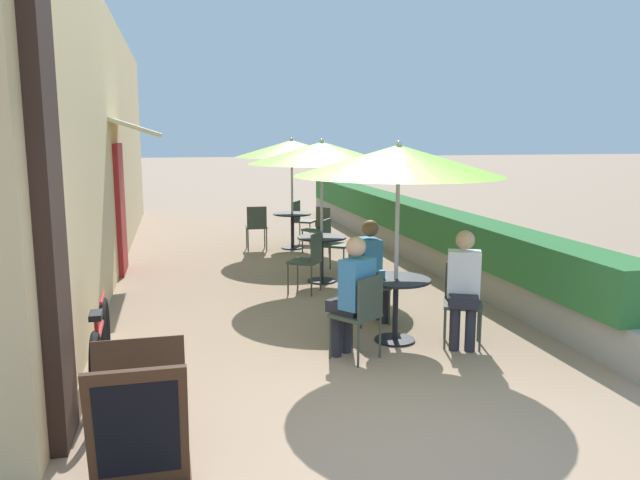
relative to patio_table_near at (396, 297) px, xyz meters
The scene contains 23 objects.
ground_plane 2.37m from the patio_table_near, 109.79° to the right, with size 120.00×120.00×0.00m, color #9E7F66.
cafe_facade_wall 6.15m from the patio_table_near, 124.07° to the left, with size 0.98×14.47×4.20m.
planter_hedge 5.33m from the patio_table_near, 68.37° to the left, with size 0.60×13.47×1.01m.
patio_table_near is the anchor object (origin of this frame).
patio_umbrella_near 1.47m from the patio_table_near, 75.96° to the left, with size 2.22×2.22×2.18m.
cafe_chair_near_left 0.72m from the patio_table_near, 138.03° to the right, with size 0.56×0.56×0.87m.
seated_patron_near_left 0.74m from the patio_table_near, 146.97° to the right, with size 0.49×0.51×1.25m.
cafe_chair_near_right 0.72m from the patio_table_near, 18.03° to the right, with size 0.53×0.53×0.87m.
seated_patron_near_right 0.74m from the patio_table_near, 26.97° to the right, with size 0.46×0.50×1.25m.
cafe_chair_near_back 0.72m from the patio_table_near, 101.97° to the left, with size 0.44×0.44×0.87m.
seated_patron_near_back 0.74m from the patio_table_near, 93.03° to the left, with size 0.43×0.36×1.25m.
coffee_cup_near 0.29m from the patio_table_near, 161.73° to the left, with size 0.07×0.07×0.09m.
patio_table_mid 2.92m from the patio_table_near, 92.79° to the left, with size 0.75×0.75×0.70m.
patio_umbrella_mid 3.27m from the patio_table_near, 92.79° to the left, with size 2.22×2.22×2.18m.
cafe_chair_mid_left 2.33m from the patio_table_near, 101.73° to the left, with size 0.55×0.55×0.87m.
cafe_chair_mid_right 3.56m from the patio_table_near, 86.96° to the left, with size 0.55×0.55×0.87m.
patio_table_far 5.83m from the patio_table_near, 90.59° to the left, with size 0.75×0.75×0.70m.
patio_umbrella_far 6.01m from the patio_table_near, 90.59° to the left, with size 2.22×2.22×2.18m.
cafe_chair_far_left 5.25m from the patio_table_near, 86.25° to the left, with size 0.54×0.54×0.87m.
cafe_chair_far_right 6.48m from the patio_table_near, 87.76° to the left, with size 0.55×0.55×0.87m.
cafe_chair_far_back 5.83m from the patio_table_near, 97.65° to the left, with size 0.41×0.41×0.87m.
bicycle_leaning 3.06m from the patio_table_near, 167.65° to the right, with size 0.14×1.79×0.79m.
menu_board 3.44m from the patio_table_near, 138.30° to the right, with size 0.64×0.64×0.88m.
Camera 1 is at (-1.50, -4.04, 2.24)m, focal length 35.00 mm.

